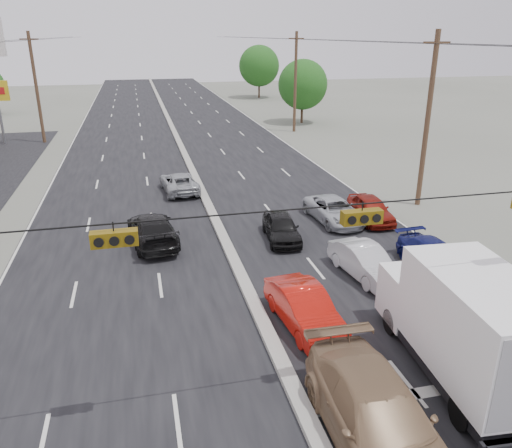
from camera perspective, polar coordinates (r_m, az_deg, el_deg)
The scene contains 19 objects.
ground at distance 15.04m, azimuth 4.83°, elevation -19.58°, with size 200.00×200.00×0.00m, color #606356.
road_surface at distance 42.12m, azimuth -7.95°, elevation 7.34°, with size 20.00×160.00×0.02m, color black.
center_median at distance 42.09m, azimuth -7.96°, elevation 7.47°, with size 0.50×160.00×0.20m, color gray.
utility_pole_left_c at distance 51.74m, azimuth -23.81°, elevation 14.08°, with size 1.60×0.30×10.00m.
utility_pole_right_b at distance 30.87m, azimuth 19.01°, elevation 11.17°, with size 1.60×0.30×10.00m.
utility_pole_right_c at distance 53.55m, azimuth 4.52°, elevation 15.89°, with size 1.60×0.30×10.00m.
traffic_signals at distance 12.72m, azimuth 11.59°, elevation 0.94°, with size 25.00×0.30×0.54m.
tree_right_mid at distance 59.13m, azimuth 5.37°, elevation 15.58°, with size 5.60×5.60×7.14m.
tree_right_far at distance 83.33m, azimuth 0.36°, elevation 17.63°, with size 6.40×6.40×8.16m.
box_truck at distance 16.10m, azimuth 22.74°, elevation -10.37°, with size 2.99×7.18×3.56m.
tan_sedan at distance 13.55m, azimuth 13.76°, elevation -20.76°, with size 2.42×5.96×1.73m, color #866748.
red_sedan at distance 17.84m, azimuth 5.54°, elevation -9.62°, with size 1.50×4.31×1.42m, color red.
queue_car_a at distance 24.99m, azimuth 2.92°, elevation -0.43°, with size 1.56×3.88×1.32m, color black.
queue_car_b at distance 21.73m, azimuth 12.37°, elevation -4.28°, with size 1.43×4.09×1.35m, color silver.
queue_car_c at distance 27.77m, azimuth 8.96°, elevation 1.51°, with size 2.12×4.59×1.28m, color #ACB0B4.
queue_car_d at distance 23.18m, azimuth 19.76°, elevation -3.57°, with size 1.75×4.31×1.25m, color #111555.
queue_car_e at distance 28.28m, azimuth 12.98°, elevation 1.68°, with size 1.62×4.02×1.37m, color maroon.
oncoming_near at distance 25.06m, azimuth -11.75°, elevation -0.62°, with size 2.05×5.05×1.47m, color black.
oncoming_far at distance 33.09m, azimuth -8.77°, elevation 4.69°, with size 2.10×4.56×1.27m, color #979B9E.
Camera 1 is at (-3.80, -10.80, 9.75)m, focal length 35.00 mm.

